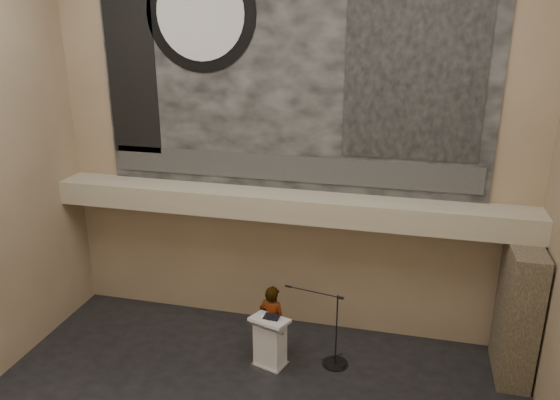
# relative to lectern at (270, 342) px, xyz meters

# --- Properties ---
(wall_back) EXTENTS (10.00, 0.02, 8.50)m
(wall_back) POSITION_rel_lectern_xyz_m (-0.04, 1.78, 3.70)
(wall_back) COLOR #806A51
(wall_back) RESTS_ON floor
(wall_front) EXTENTS (10.00, 0.02, 8.50)m
(wall_front) POSITION_rel_lectern_xyz_m (-0.04, -6.22, 3.70)
(wall_front) COLOR #806A51
(wall_front) RESTS_ON floor
(soffit) EXTENTS (10.00, 0.80, 0.50)m
(soffit) POSITION_rel_lectern_xyz_m (-0.04, 1.38, 2.40)
(soffit) COLOR #9E947A
(soffit) RESTS_ON wall_back
(sprinkler_left) EXTENTS (0.04, 0.04, 0.06)m
(sprinkler_left) POSITION_rel_lectern_xyz_m (-1.64, 1.33, 2.12)
(sprinkler_left) COLOR #B2893D
(sprinkler_left) RESTS_ON soffit
(sprinkler_right) EXTENTS (0.04, 0.04, 0.06)m
(sprinkler_right) POSITION_rel_lectern_xyz_m (1.86, 1.33, 2.12)
(sprinkler_right) COLOR #B2893D
(sprinkler_right) RESTS_ON soffit
(banner) EXTENTS (8.00, 0.05, 5.00)m
(banner) POSITION_rel_lectern_xyz_m (-0.04, 1.75, 5.15)
(banner) COLOR black
(banner) RESTS_ON wall_back
(banner_text_strip) EXTENTS (7.76, 0.02, 0.55)m
(banner_text_strip) POSITION_rel_lectern_xyz_m (-0.04, 1.71, 3.10)
(banner_text_strip) COLOR #2D2D2D
(banner_text_strip) RESTS_ON banner
(banner_clock_rim) EXTENTS (2.30, 0.02, 2.30)m
(banner_clock_rim) POSITION_rel_lectern_xyz_m (-1.84, 1.71, 6.15)
(banner_clock_rim) COLOR black
(banner_clock_rim) RESTS_ON banner
(banner_clock_face) EXTENTS (1.84, 0.02, 1.84)m
(banner_clock_face) POSITION_rel_lectern_xyz_m (-1.84, 1.69, 6.15)
(banner_clock_face) COLOR silver
(banner_clock_face) RESTS_ON banner
(banner_building_print) EXTENTS (2.60, 0.02, 3.60)m
(banner_building_print) POSITION_rel_lectern_xyz_m (2.36, 1.71, 5.25)
(banner_building_print) COLOR black
(banner_building_print) RESTS_ON banner
(banner_brick_print) EXTENTS (1.10, 0.02, 3.20)m
(banner_brick_print) POSITION_rel_lectern_xyz_m (-3.44, 1.71, 4.85)
(banner_brick_print) COLOR black
(banner_brick_print) RESTS_ON banner
(stone_pier) EXTENTS (0.60, 1.40, 2.70)m
(stone_pier) POSITION_rel_lectern_xyz_m (4.61, 0.93, 0.80)
(stone_pier) COLOR #3E3426
(stone_pier) RESTS_ON floor
(lectern) EXTENTS (0.83, 0.70, 1.13)m
(lectern) POSITION_rel_lectern_xyz_m (0.00, 0.00, 0.00)
(lectern) COLOR silver
(lectern) RESTS_ON floor
(binder) EXTENTS (0.31, 0.25, 0.04)m
(binder) POSITION_rel_lectern_xyz_m (0.03, 0.03, 0.56)
(binder) COLOR black
(binder) RESTS_ON lectern
(papers) EXTENTS (0.24, 0.31, 0.00)m
(papers) POSITION_rel_lectern_xyz_m (-0.08, -0.04, 0.55)
(papers) COLOR white
(papers) RESTS_ON lectern
(speaker_person) EXTENTS (0.66, 0.51, 1.61)m
(speaker_person) POSITION_rel_lectern_xyz_m (-0.04, 0.34, 0.25)
(speaker_person) COLOR beige
(speaker_person) RESTS_ON floor
(mic_stand) EXTENTS (1.34, 0.52, 1.57)m
(mic_stand) POSITION_rel_lectern_xyz_m (1.22, 0.38, -0.32)
(mic_stand) COLOR black
(mic_stand) RESTS_ON floor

